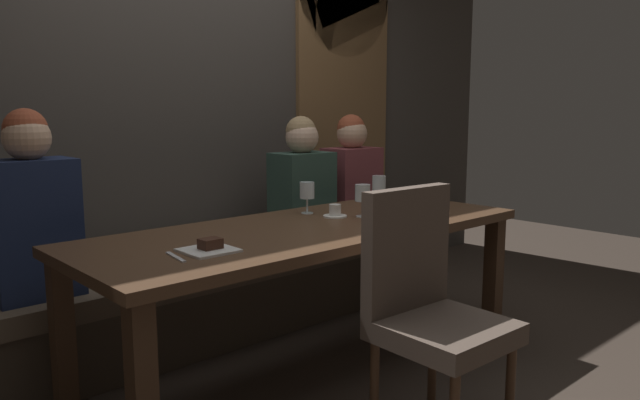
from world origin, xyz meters
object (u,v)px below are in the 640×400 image
(wine_glass_center_back, at_px, (363,194))
(dessert_plate, at_px, (209,248))
(fork_on_table, at_px, (176,257))
(banquette_bench, at_px, (228,297))
(diner_bearded, at_px, (302,185))
(diner_far_end, at_px, (352,178))
(wine_glass_end_right, at_px, (307,192))
(wine_glass_near_right, at_px, (379,185))
(chair_near_side, at_px, (428,301))
(dining_table, at_px, (310,244))
(diner_redhead, at_px, (32,209))
(espresso_cup, at_px, (335,212))

(wine_glass_center_back, height_order, dessert_plate, wine_glass_center_back)
(fork_on_table, bearing_deg, banquette_bench, 55.86)
(wine_glass_center_back, bearing_deg, diner_bearded, 73.78)
(diner_far_end, bearing_deg, wine_glass_end_right, -149.77)
(wine_glass_near_right, bearing_deg, chair_near_side, -128.85)
(diner_bearded, distance_m, wine_glass_end_right, 0.56)
(dining_table, relative_size, diner_bearded, 2.80)
(diner_redhead, height_order, wine_glass_center_back, diner_redhead)
(dining_table, height_order, diner_bearded, diner_bearded)
(chair_near_side, height_order, wine_glass_near_right, chair_near_side)
(banquette_bench, bearing_deg, diner_far_end, 1.29)
(wine_glass_near_right, distance_m, fork_on_table, 1.51)
(wine_glass_end_right, xyz_separation_m, dessert_plate, (-0.83, -0.38, -0.10))
(diner_redhead, relative_size, espresso_cup, 6.93)
(wine_glass_center_back, bearing_deg, dining_table, 178.68)
(diner_bearded, bearing_deg, wine_glass_near_right, -72.87)
(chair_near_side, xyz_separation_m, diner_bearded, (0.59, 1.41, 0.26))
(diner_redhead, xyz_separation_m, diner_bearded, (1.55, -0.01, -0.02))
(wine_glass_near_right, height_order, fork_on_table, wine_glass_near_right)
(espresso_cup, bearing_deg, diner_far_end, 39.78)
(dessert_plate, bearing_deg, chair_near_side, -45.38)
(wine_glass_center_back, bearing_deg, banquette_bench, 115.92)
(diner_bearded, relative_size, wine_glass_near_right, 4.79)
(diner_bearded, relative_size, espresso_cup, 6.54)
(diner_redhead, xyz_separation_m, wine_glass_near_right, (1.71, -0.50, 0.01))
(wine_glass_near_right, relative_size, wine_glass_center_back, 1.00)
(diner_bearded, bearing_deg, diner_far_end, 3.95)
(chair_near_side, xyz_separation_m, dessert_plate, (-0.59, 0.59, 0.20))
(diner_far_end, bearing_deg, diner_bearded, -176.05)
(espresso_cup, bearing_deg, chair_near_side, -109.36)
(dining_table, height_order, chair_near_side, chair_near_side)
(dining_table, distance_m, wine_glass_center_back, 0.40)
(diner_redhead, bearing_deg, diner_far_end, 0.67)
(diner_redhead, distance_m, dessert_plate, 0.91)
(diner_far_end, relative_size, wine_glass_center_back, 4.83)
(chair_near_side, bearing_deg, espresso_cup, 70.64)
(banquette_bench, xyz_separation_m, fork_on_table, (-0.77, -0.83, 0.51))
(wine_glass_near_right, xyz_separation_m, espresso_cup, (-0.46, -0.12, -0.09))
(chair_near_side, height_order, dessert_plate, chair_near_side)
(chair_near_side, xyz_separation_m, wine_glass_end_right, (0.25, 0.97, 0.29))
(dining_table, bearing_deg, wine_glass_end_right, 51.22)
(wine_glass_center_back, distance_m, wine_glass_end_right, 0.30)
(chair_near_side, bearing_deg, wine_glass_end_right, 75.78)
(banquette_bench, xyz_separation_m, wine_glass_near_right, (0.70, -0.50, 0.62))
(diner_far_end, height_order, espresso_cup, diner_far_end)
(dining_table, xyz_separation_m, fork_on_table, (-0.77, -0.13, 0.09))
(wine_glass_center_back, bearing_deg, espresso_cup, 140.13)
(diner_redhead, height_order, diner_far_end, diner_redhead)
(diner_bearded, distance_m, fork_on_table, 1.56)
(diner_far_end, height_order, wine_glass_near_right, diner_far_end)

